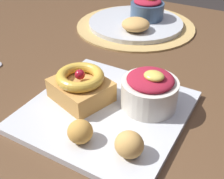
% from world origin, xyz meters
% --- Properties ---
extents(dining_table, '(1.42, 1.01, 0.73)m').
position_xyz_m(dining_table, '(0.00, 0.00, 0.64)').
color(dining_table, brown).
rests_on(dining_table, ground_plane).
extents(woven_placemat, '(0.34, 0.34, 0.00)m').
position_xyz_m(woven_placemat, '(-0.16, 0.24, 0.73)').
color(woven_placemat, tan).
rests_on(woven_placemat, dining_table).
extents(front_plate, '(0.27, 0.27, 0.01)m').
position_xyz_m(front_plate, '(-0.03, -0.14, 0.74)').
color(front_plate, silver).
rests_on(front_plate, dining_table).
extents(cake_slice, '(0.12, 0.11, 0.06)m').
position_xyz_m(cake_slice, '(-0.08, -0.14, 0.77)').
color(cake_slice, '#C68E47').
rests_on(cake_slice, front_plate).
extents(berry_ramekin, '(0.10, 0.10, 0.07)m').
position_xyz_m(berry_ramekin, '(0.03, -0.10, 0.77)').
color(berry_ramekin, silver).
rests_on(berry_ramekin, front_plate).
extents(fritter_front, '(0.04, 0.04, 0.04)m').
position_xyz_m(fritter_front, '(0.05, -0.22, 0.76)').
color(fritter_front, tan).
rests_on(fritter_front, front_plate).
extents(fritter_middle, '(0.04, 0.04, 0.04)m').
position_xyz_m(fritter_middle, '(-0.02, -0.23, 0.76)').
color(fritter_middle, gold).
rests_on(fritter_middle, front_plate).
extents(back_plate, '(0.27, 0.27, 0.01)m').
position_xyz_m(back_plate, '(-0.16, 0.24, 0.74)').
color(back_plate, silver).
rests_on(back_plate, woven_placemat).
extents(back_ramekin, '(0.10, 0.10, 0.07)m').
position_xyz_m(back_ramekin, '(-0.14, 0.28, 0.78)').
color(back_ramekin, '#3D5675').
rests_on(back_ramekin, back_plate).
extents(back_pastry, '(0.08, 0.08, 0.03)m').
position_xyz_m(back_pastry, '(-0.13, 0.18, 0.76)').
color(back_pastry, tan).
rests_on(back_pastry, back_plate).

